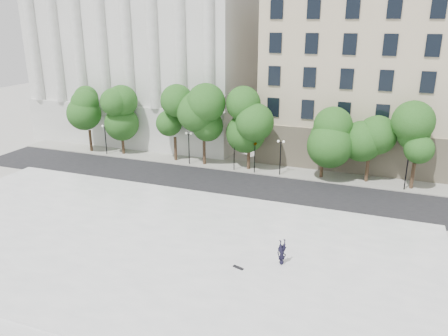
{
  "coord_description": "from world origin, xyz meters",
  "views": [
    {
      "loc": [
        16.33,
        -23.2,
        16.52
      ],
      "look_at": [
        3.87,
        10.0,
        4.62
      ],
      "focal_mm": 35.0,
      "sensor_mm": 36.0,
      "label": 1
    }
  ],
  "objects": [
    {
      "name": "ground",
      "position": [
        0.0,
        0.0,
        0.0
      ],
      "size": [
        160.0,
        160.0,
        0.0
      ],
      "primitive_type": "plane",
      "color": "#A9A6A0",
      "rests_on": "ground"
    },
    {
      "name": "building_west",
      "position": [
        -17.0,
        38.57,
        12.89
      ],
      "size": [
        31.5,
        27.65,
        25.6
      ],
      "color": "silver",
      "rests_on": "ground"
    },
    {
      "name": "street",
      "position": [
        0.0,
        18.0,
        0.01
      ],
      "size": [
        60.0,
        8.0,
        0.02
      ],
      "primitive_type": "cube",
      "color": "black",
      "rests_on": "ground"
    },
    {
      "name": "street_trees",
      "position": [
        0.09,
        23.4,
        5.31
      ],
      "size": [
        43.34,
        4.44,
        7.88
      ],
      "color": "#382619",
      "rests_on": "ground"
    },
    {
      "name": "traffic_light_west",
      "position": [
        0.5,
        22.3,
        3.76
      ],
      "size": [
        1.0,
        1.91,
        4.26
      ],
      "color": "black",
      "rests_on": "ground"
    },
    {
      "name": "traffic_light_east",
      "position": [
        2.97,
        22.3,
        3.65
      ],
      "size": [
        0.68,
        1.67,
        4.16
      ],
      "color": "black",
      "rests_on": "ground"
    },
    {
      "name": "lamp_posts",
      "position": [
        0.65,
        22.6,
        2.83
      ],
      "size": [
        37.11,
        0.28,
        4.14
      ],
      "color": "black",
      "rests_on": "ground"
    },
    {
      "name": "person_lying",
      "position": [
        10.68,
        3.29,
        0.71
      ],
      "size": [
        1.73,
        1.87,
        0.51
      ],
      "primitive_type": "imported",
      "rotation": [
        -1.54,
        0.0,
        0.71
      ],
      "color": "black",
      "rests_on": "plaza"
    },
    {
      "name": "plaza",
      "position": [
        0.0,
        3.0,
        0.23
      ],
      "size": [
        44.0,
        22.0,
        0.45
      ],
      "primitive_type": "cube",
      "color": "white",
      "rests_on": "ground"
    },
    {
      "name": "skateboard",
      "position": [
        8.03,
        1.71,
        0.49
      ],
      "size": [
        0.83,
        0.44,
        0.08
      ],
      "primitive_type": "cube",
      "rotation": [
        0.0,
        0.0,
        -0.31
      ],
      "color": "black",
      "rests_on": "plaza"
    },
    {
      "name": "far_sidewalk",
      "position": [
        0.0,
        24.0,
        0.06
      ],
      "size": [
        60.0,
        4.0,
        0.12
      ],
      "primitive_type": "cube",
      "color": "#9F9C93",
      "rests_on": "ground"
    },
    {
      "name": "building_east",
      "position": [
        20.0,
        38.91,
        11.14
      ],
      "size": [
        36.0,
        26.15,
        23.0
      ],
      "color": "#BBAA8F",
      "rests_on": "ground"
    }
  ]
}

